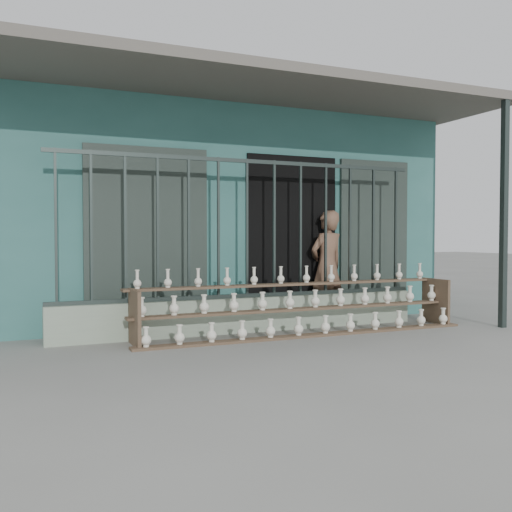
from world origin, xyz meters
name	(u,v)px	position (x,y,z in m)	size (l,w,h in m)	color
ground	(292,350)	(0.00, 0.00, 0.00)	(60.00, 60.00, 0.00)	slate
workshop_building	(184,215)	(0.00, 4.23, 1.62)	(7.40, 6.60, 3.21)	#2F6560
parapet_wall	(247,315)	(0.00, 1.30, 0.23)	(5.00, 0.20, 0.45)	#8FA089
security_fence	(247,228)	(0.00, 1.30, 1.35)	(5.00, 0.04, 1.80)	#283330
shelf_rack	(303,305)	(0.61, 0.89, 0.36)	(4.50, 0.68, 0.85)	brown
elderly_woman	(327,266)	(1.38, 1.61, 0.81)	(0.59, 0.39, 1.62)	brown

